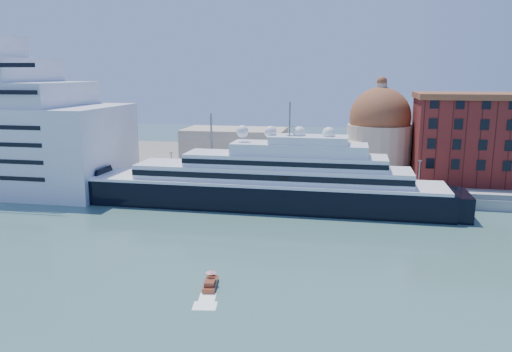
# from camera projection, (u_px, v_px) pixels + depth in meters

# --- Properties ---
(ground) EXTENTS (400.00, 400.00, 0.00)m
(ground) POSITION_uv_depth(u_px,v_px,m) (267.00, 240.00, 91.90)
(ground) COLOR #39635F
(ground) RESTS_ON ground
(quay) EXTENTS (180.00, 10.00, 2.50)m
(quay) POSITION_uv_depth(u_px,v_px,m) (291.00, 192.00, 124.32)
(quay) COLOR gray
(quay) RESTS_ON ground
(land) EXTENTS (260.00, 72.00, 2.00)m
(land) POSITION_uv_depth(u_px,v_px,m) (306.00, 164.00, 163.77)
(land) COLOR slate
(land) RESTS_ON ground
(quay_fence) EXTENTS (180.00, 0.10, 1.20)m
(quay_fence) POSITION_uv_depth(u_px,v_px,m) (288.00, 188.00, 119.62)
(quay_fence) COLOR slate
(quay_fence) RESTS_ON quay
(superyacht) EXTENTS (94.30, 13.07, 28.18)m
(superyacht) POSITION_uv_depth(u_px,v_px,m) (250.00, 186.00, 114.54)
(superyacht) COLOR black
(superyacht) RESTS_ON ground
(service_barge) EXTENTS (12.46, 4.57, 2.77)m
(service_barge) POSITION_uv_depth(u_px,v_px,m) (148.00, 199.00, 119.22)
(service_barge) COLOR white
(service_barge) RESTS_ON ground
(water_taxi) EXTENTS (2.52, 5.39, 2.46)m
(water_taxi) POSITION_uv_depth(u_px,v_px,m) (210.00, 283.00, 71.64)
(water_taxi) COLOR maroon
(water_taxi) RESTS_ON ground
(warehouse) EXTENTS (43.00, 19.00, 23.25)m
(warehouse) POSITION_uv_depth(u_px,v_px,m) (499.00, 138.00, 129.28)
(warehouse) COLOR maroon
(warehouse) RESTS_ON land
(church) EXTENTS (66.00, 18.00, 25.50)m
(church) POSITION_uv_depth(u_px,v_px,m) (323.00, 141.00, 143.95)
(church) COLOR beige
(church) RESTS_ON land
(lamp_posts) EXTENTS (120.80, 2.40, 18.00)m
(lamp_posts) POSITION_uv_depth(u_px,v_px,m) (239.00, 157.00, 123.30)
(lamp_posts) COLOR slate
(lamp_posts) RESTS_ON quay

